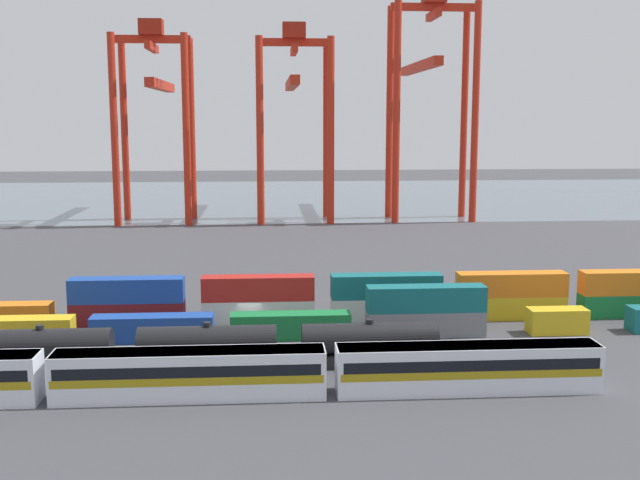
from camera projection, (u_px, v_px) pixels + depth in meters
ground_plane at (255, 260)px, 121.81m from camera, size 420.00×420.00×0.00m
harbour_water at (259, 197)px, 217.49m from camera, size 400.00×110.00×0.01m
passenger_train at (190, 372)px, 61.60m from camera, size 66.38×3.14×3.90m
freight_tank_row at (208, 347)px, 69.02m from camera, size 41.20×2.75×4.21m
shipping_container_2 at (11, 331)px, 76.64m from camera, size 12.10×2.44×2.60m
shipping_container_3 at (153, 328)px, 77.58m from camera, size 12.10×2.44×2.60m
shipping_container_4 at (291, 326)px, 78.53m from camera, size 12.10×2.44×2.60m
shipping_container_5 at (425, 323)px, 79.48m from camera, size 12.10×2.44×2.60m
shipping_container_6 at (426, 298)px, 79.07m from camera, size 12.10×2.44×2.60m
shipping_container_7 at (557, 321)px, 80.42m from camera, size 6.04×2.44×2.60m
shipping_container_10 at (128, 314)px, 83.39m from camera, size 12.10×2.44×2.60m
shipping_container_11 at (127, 290)px, 82.99m from camera, size 12.10×2.44×2.60m
shipping_container_12 at (258, 311)px, 84.35m from camera, size 12.10×2.44×2.60m
shipping_container_13 at (258, 288)px, 83.95m from camera, size 12.10×2.44×2.60m
shipping_container_14 at (386, 309)px, 85.31m from camera, size 12.10×2.44×2.60m
shipping_container_15 at (386, 286)px, 84.91m from camera, size 12.10×2.44×2.60m
shipping_container_16 at (511, 307)px, 86.27m from camera, size 12.10×2.44×2.60m
shipping_container_17 at (512, 284)px, 85.86m from camera, size 12.10×2.44×2.60m
shipping_container_18 at (633, 305)px, 87.23m from camera, size 12.10×2.44×2.60m
shipping_container_19 at (634, 282)px, 86.82m from camera, size 12.10×2.44×2.60m
gantry_crane_west at (155, 101)px, 165.52m from camera, size 16.06×37.27×42.11m
gantry_crane_central at (294, 101)px, 168.16m from camera, size 16.18×40.56×41.67m
gantry_crane_east at (429, 84)px, 169.42m from camera, size 18.28×41.39×49.08m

